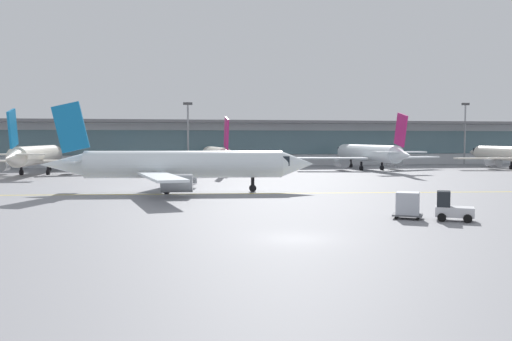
% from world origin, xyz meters
% --- Properties ---
extents(ground_plane, '(400.00, 400.00, 0.00)m').
position_xyz_m(ground_plane, '(0.00, 0.00, 0.00)').
color(ground_plane, gray).
extents(taxiway_centreline_stripe, '(109.30, 13.14, 0.01)m').
position_xyz_m(taxiway_centreline_stripe, '(-4.90, 26.75, 0.00)').
color(taxiway_centreline_stripe, yellow).
rests_on(taxiway_centreline_stripe, ground_plane).
extents(terminal_concourse, '(180.13, 11.00, 9.60)m').
position_xyz_m(terminal_concourse, '(0.00, 86.34, 4.92)').
color(terminal_concourse, '#B2B7BC').
rests_on(terminal_concourse, ground_plane).
extents(gate_airplane_1, '(28.22, 30.39, 10.07)m').
position_xyz_m(gate_airplane_1, '(-26.84, 62.66, 3.02)').
color(gate_airplane_1, silver).
rests_on(gate_airplane_1, ground_plane).
extents(gate_airplane_2, '(26.17, 28.11, 9.32)m').
position_xyz_m(gate_airplane_2, '(2.80, 65.78, 2.80)').
color(gate_airplane_2, silver).
rests_on(gate_airplane_2, ground_plane).
extents(gate_airplane_3, '(28.23, 30.39, 10.07)m').
position_xyz_m(gate_airplane_3, '(30.92, 64.70, 3.02)').
color(gate_airplane_3, white).
rests_on(gate_airplane_3, ground_plane).
extents(taxiing_regional_jet, '(29.55, 27.29, 9.78)m').
position_xyz_m(taxiing_regional_jet, '(-5.28, 28.79, 2.93)').
color(taxiing_regional_jet, white).
rests_on(taxiing_regional_jet, ground_plane).
extents(baggage_tug, '(2.95, 2.55, 2.10)m').
position_xyz_m(baggage_tug, '(12.60, 4.61, 0.89)').
color(baggage_tug, silver).
rests_on(baggage_tug, ground_plane).
extents(cargo_dolly_lead, '(2.62, 2.43, 1.94)m').
position_xyz_m(cargo_dolly_lead, '(10.00, 6.10, 1.05)').
color(cargo_dolly_lead, '#595B60').
rests_on(cargo_dolly_lead, ground_plane).
extents(apron_light_mast_1, '(1.80, 0.36, 12.86)m').
position_xyz_m(apron_light_mast_1, '(-1.55, 77.07, 7.11)').
color(apron_light_mast_1, gray).
rests_on(apron_light_mast_1, ground_plane).
extents(apron_light_mast_2, '(1.80, 0.36, 13.63)m').
position_xyz_m(apron_light_mast_2, '(59.62, 79.73, 7.50)').
color(apron_light_mast_2, gray).
rests_on(apron_light_mast_2, ground_plane).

